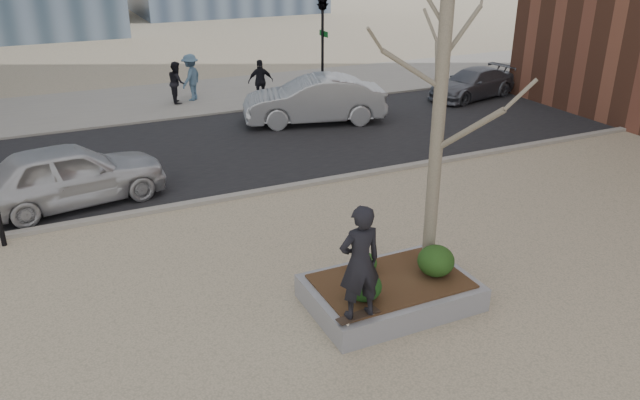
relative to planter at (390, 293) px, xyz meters
name	(u,v)px	position (x,y,z in m)	size (l,w,h in m)	color
ground	(342,316)	(-1.00, 0.00, -0.23)	(120.00, 120.00, 0.00)	tan
street	(198,152)	(-1.00, 10.00, -0.21)	(60.00, 8.00, 0.02)	black
far_sidewalk	(153,101)	(-1.00, 17.00, -0.21)	(60.00, 6.00, 0.02)	gray
planter	(390,293)	(0.00, 0.00, 0.00)	(3.00, 2.00, 0.45)	gray
planter_mulch	(391,281)	(0.00, 0.00, 0.25)	(2.70, 1.70, 0.04)	#382314
sycamore_tree	(440,94)	(1.00, 0.30, 3.56)	(2.80, 2.80, 6.60)	gray
shrub_left	(364,286)	(-0.76, -0.35, 0.53)	(0.61, 0.61, 0.52)	black
shrub_middle	(364,263)	(-0.33, 0.44, 0.47)	(0.49, 0.49, 0.42)	black
shrub_right	(436,261)	(0.85, -0.17, 0.56)	(0.68, 0.68, 0.58)	#153912
skateboard	(358,317)	(-1.10, -0.78, 0.26)	(0.78, 0.20, 0.07)	black
skateboarder	(360,262)	(-1.10, -0.78, 1.29)	(0.72, 0.47, 1.98)	black
police_car	(69,174)	(-4.89, 7.33, 0.59)	(1.87, 4.64, 1.58)	#BBBCC0
car_silver	(314,100)	(3.66, 11.40, 0.62)	(1.74, 4.99, 1.64)	#94979C
car_third	(472,83)	(11.05, 11.92, 0.39)	(1.66, 4.09, 1.19)	#51535C
pedestrian_a	(177,82)	(-0.12, 16.25, 0.62)	(0.80, 0.62, 1.64)	black
pedestrian_b	(191,77)	(0.50, 16.43, 0.73)	(1.20, 0.69, 1.85)	#486782
pedestrian_c	(261,81)	(2.91, 14.87, 0.65)	(1.00, 0.42, 1.71)	black
traffic_light_far	(322,43)	(5.50, 14.60, 2.02)	(0.60, 2.48, 4.50)	black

